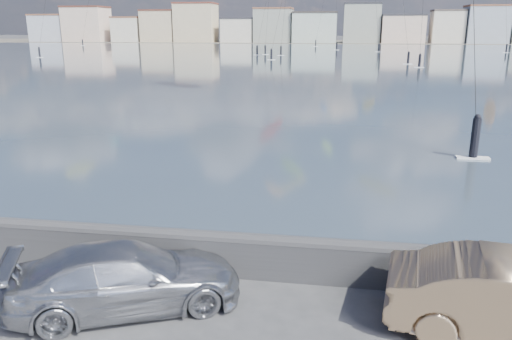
{
  "coord_description": "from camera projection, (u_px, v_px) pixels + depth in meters",
  "views": [
    {
      "loc": [
        2.86,
        -7.58,
        5.56
      ],
      "look_at": [
        1.0,
        4.0,
        2.2
      ],
      "focal_mm": 35.0,
      "sensor_mm": 36.0,
      "label": 1
    }
  ],
  "objects": [
    {
      "name": "far_shore_strip",
      "position": [
        331.0,
        42.0,
        198.99
      ],
      "size": [
        500.0,
        60.0,
        0.0
      ],
      "primitive_type": "cube",
      "color": "#4C473D",
      "rests_on": "ground"
    },
    {
      "name": "bay_water",
      "position": [
        323.0,
        57.0,
        96.01
      ],
      "size": [
        500.0,
        177.0,
        0.0
      ],
      "primitive_type": "cube",
      "color": "#2B3E4F",
      "rests_on": "ground"
    },
    {
      "name": "far_buildings",
      "position": [
        335.0,
        26.0,
        183.84
      ],
      "size": [
        240.79,
        13.26,
        14.6
      ],
      "color": "#B2B7C6",
      "rests_on": "ground"
    },
    {
      "name": "car_silver",
      "position": [
        127.0,
        277.0,
        10.13
      ],
      "size": [
        4.99,
        3.59,
        1.34
      ],
      "primitive_type": "imported",
      "rotation": [
        0.0,
        0.0,
        1.99
      ],
      "color": "#ABADB4",
      "rests_on": "ground"
    },
    {
      "name": "seawall",
      "position": [
        205.0,
        250.0,
        11.56
      ],
      "size": [
        400.0,
        0.36,
        1.08
      ],
      "color": "#28282B",
      "rests_on": "ground"
    }
  ]
}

